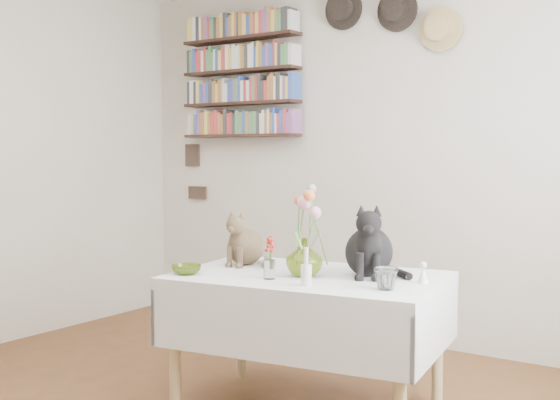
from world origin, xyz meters
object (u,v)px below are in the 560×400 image
Objects in this scene: black_cat at (369,239)px; flower_vase at (304,257)px; bookshelf_unit at (241,76)px; dining_table at (308,309)px; tabby_cat at (246,237)px.

flower_vase is (-0.25, -0.19, -0.09)m from black_cat.
black_cat is 2.30m from bookshelf_unit.
flower_vase is at bearing -82.35° from dining_table.
dining_table is 0.45m from black_cat.
black_cat is at bearing 38.04° from flower_vase.
bookshelf_unit reaches higher than flower_vase.
dining_table is 0.26m from flower_vase.
dining_table is 4.70× the size of tabby_cat.
dining_table is 3.87× the size of black_cat.
black_cat is at bearing -35.10° from bookshelf_unit.
flower_vase is at bearing -43.67° from bookshelf_unit.
tabby_cat is at bearing 164.34° from flower_vase.
tabby_cat is at bearing -51.42° from bookshelf_unit.
bookshelf_unit is (-1.01, 1.26, 1.01)m from tabby_cat.
flower_vase is (0.45, -0.13, -0.06)m from tabby_cat.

